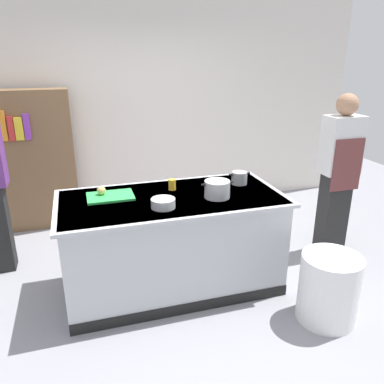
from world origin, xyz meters
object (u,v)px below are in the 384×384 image
(juice_cup, at_px, (172,185))
(person_chef, at_px, (338,172))
(onion, at_px, (101,190))
(mixing_bowl, at_px, (163,203))
(sauce_pan, at_px, (239,178))
(stock_pot, at_px, (217,189))
(trash_bin, at_px, (329,288))
(bookshelf, at_px, (28,162))

(juice_cup, relative_size, person_chef, 0.06)
(person_chef, bearing_deg, juice_cup, 75.60)
(onion, bearing_deg, mixing_bowl, -40.97)
(sauce_pan, xyz_separation_m, juice_cup, (-0.66, 0.03, -0.01))
(stock_pot, bearing_deg, mixing_bowl, -169.37)
(stock_pot, distance_m, trash_bin, 1.22)
(sauce_pan, distance_m, juice_cup, 0.66)
(mixing_bowl, xyz_separation_m, bookshelf, (-1.22, 2.02, -0.08))
(stock_pot, xyz_separation_m, bookshelf, (-1.72, 1.92, -0.12))
(sauce_pan, xyz_separation_m, bookshelf, (-2.06, 1.64, -0.11))
(stock_pot, xyz_separation_m, mixing_bowl, (-0.50, -0.09, -0.04))
(sauce_pan, relative_size, trash_bin, 0.37)
(mixing_bowl, relative_size, trash_bin, 0.34)
(juice_cup, bearing_deg, sauce_pan, -2.25)
(mixing_bowl, bearing_deg, person_chef, 11.21)
(stock_pot, height_order, sauce_pan, stock_pot)
(bookshelf, bearing_deg, onion, -64.86)
(trash_bin, distance_m, bookshelf, 3.64)
(sauce_pan, bearing_deg, mixing_bowl, -155.85)
(mixing_bowl, distance_m, bookshelf, 2.36)
(mixing_bowl, bearing_deg, stock_pot, 10.63)
(juice_cup, height_order, trash_bin, juice_cup)
(trash_bin, distance_m, person_chef, 1.41)
(mixing_bowl, height_order, juice_cup, juice_cup)
(bookshelf, bearing_deg, juice_cup, -49.16)
(sauce_pan, bearing_deg, bookshelf, 141.41)
(juice_cup, xyz_separation_m, person_chef, (1.80, -0.01, -0.04))
(person_chef, bearing_deg, stock_pot, 87.32)
(stock_pot, height_order, trash_bin, stock_pot)
(person_chef, bearing_deg, bookshelf, 48.95)
(bookshelf, bearing_deg, sauce_pan, -38.59)
(onion, bearing_deg, person_chef, -0.24)
(mixing_bowl, height_order, person_chef, person_chef)
(mixing_bowl, distance_m, trash_bin, 1.52)
(onion, xyz_separation_m, stock_pot, (0.97, -0.31, 0.02))
(sauce_pan, height_order, bookshelf, bookshelf)
(onion, xyz_separation_m, person_chef, (2.44, -0.01, -0.04))
(onion, height_order, mixing_bowl, onion)
(trash_bin, xyz_separation_m, person_chef, (0.76, 1.02, 0.62))
(mixing_bowl, bearing_deg, juice_cup, 66.30)
(sauce_pan, xyz_separation_m, mixing_bowl, (-0.84, -0.37, -0.02))
(mixing_bowl, bearing_deg, trash_bin, -27.18)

